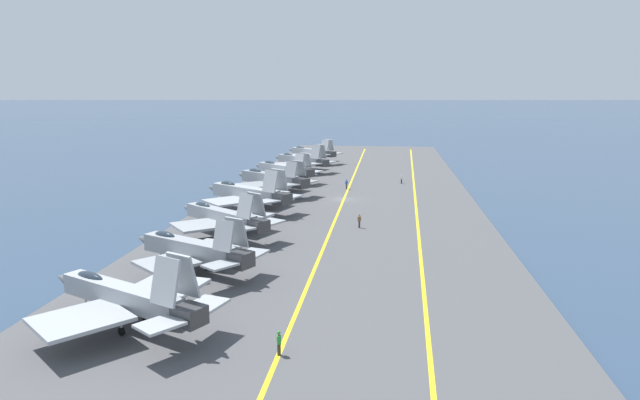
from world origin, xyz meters
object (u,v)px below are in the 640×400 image
at_px(parked_jet_nearest, 125,297).
at_px(crew_blue_vest, 347,184).
at_px(parked_jet_eighth, 312,152).
at_px(parked_jet_fifth, 271,179).
at_px(crew_green_vest, 279,342).
at_px(crew_white_vest, 402,179).
at_px(parked_jet_sixth, 283,169).
at_px(parked_jet_third, 223,217).
at_px(parked_jet_seventh, 301,160).
at_px(crew_brown_vest, 359,220).
at_px(parked_jet_second, 192,249).
at_px(parked_jet_fourth, 247,193).

xyz_separation_m(parked_jet_nearest, crew_blue_vest, (62.81, -11.86, -1.51)).
bearing_deg(parked_jet_nearest, parked_jet_eighth, -0.32).
bearing_deg(parked_jet_fifth, crew_green_vest, -167.85).
bearing_deg(crew_white_vest, parked_jet_fifth, 121.57).
bearing_deg(crew_blue_vest, parked_jet_sixth, 61.30).
distance_m(parked_jet_third, crew_green_vest, 32.77).
distance_m(parked_jet_fifth, parked_jet_seventh, 28.38).
relative_size(crew_brown_vest, crew_white_vest, 1.08).
bearing_deg(crew_blue_vest, crew_brown_vest, -172.50).
xyz_separation_m(parked_jet_second, crew_green_vest, (-16.53, -11.81, -1.38)).
bearing_deg(parked_jet_seventh, parked_jet_fifth, 178.54).
distance_m(parked_jet_seventh, crew_green_vest, 88.74).
xyz_separation_m(parked_jet_sixth, parked_jet_seventh, (14.96, -1.14, 0.01)).
xyz_separation_m(parked_jet_fifth, parked_jet_seventh, (28.37, -0.72, -0.19)).
bearing_deg(parked_jet_third, parked_jet_second, -176.18).
distance_m(parked_jet_eighth, crew_green_vest, 103.30).
xyz_separation_m(parked_jet_sixth, parked_jet_eighth, (29.69, -1.59, 0.17)).
xyz_separation_m(parked_jet_sixth, crew_green_vest, (-72.95, -13.23, -1.44)).
xyz_separation_m(parked_jet_seventh, parked_jet_eighth, (14.73, -0.45, 0.16)).
bearing_deg(crew_brown_vest, parked_jet_second, 142.93).
distance_m(parked_jet_fourth, parked_jet_sixth, 27.50).
relative_size(parked_jet_eighth, crew_green_vest, 8.50).
bearing_deg(parked_jet_eighth, parked_jet_third, 179.15).
relative_size(parked_jet_nearest, parked_jet_fourth, 0.98).
xyz_separation_m(parked_jet_second, parked_jet_fifth, (43.00, 1.01, 0.26)).
height_order(parked_jet_fourth, crew_white_vest, parked_jet_fourth).
height_order(parked_jet_third, crew_green_vest, parked_jet_third).
bearing_deg(parked_jet_fourth, parked_jet_second, -176.58).
relative_size(parked_jet_second, parked_jet_sixth, 0.98).
distance_m(parked_jet_eighth, crew_white_vest, 36.25).
relative_size(parked_jet_third, crew_blue_vest, 8.71).
xyz_separation_m(parked_jet_third, parked_jet_seventh, (57.74, -0.63, -0.12)).
bearing_deg(parked_jet_third, crew_green_vest, -157.13).
bearing_deg(parked_jet_fifth, parked_jet_nearest, -179.37).
distance_m(parked_jet_seventh, crew_brown_vest, 53.46).
bearing_deg(parked_jet_fifth, parked_jet_fourth, 177.07).
height_order(parked_jet_nearest, parked_jet_sixth, parked_jet_nearest).
relative_size(parked_jet_fourth, parked_jet_sixth, 1.06).
bearing_deg(crew_brown_vest, crew_green_vest, 174.58).
relative_size(parked_jet_nearest, parked_jet_seventh, 1.04).
distance_m(parked_jet_second, crew_white_vest, 60.73).
bearing_deg(crew_blue_vest, parked_jet_nearest, 169.30).
bearing_deg(parked_jet_seventh, crew_green_vest, -172.17).
xyz_separation_m(parked_jet_eighth, crew_green_vest, (-102.63, -11.65, -1.62)).
height_order(parked_jet_second, crew_brown_vest, parked_jet_second).
xyz_separation_m(parked_jet_third, parked_jet_sixth, (42.79, 0.52, -0.13)).
relative_size(parked_jet_seventh, crew_brown_vest, 8.51).
relative_size(parked_jet_second, parked_jet_third, 0.99).
relative_size(parked_jet_seventh, crew_white_vest, 9.16).
bearing_deg(crew_green_vest, parked_jet_fourth, 16.59).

